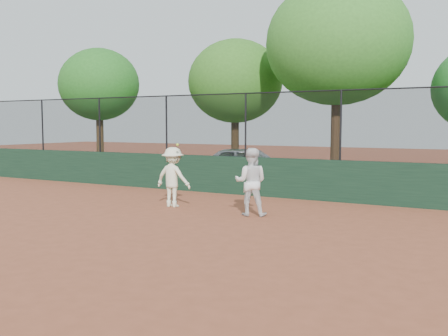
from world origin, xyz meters
The scene contains 10 objects.
ground centered at (0.00, 0.00, 0.00)m, with size 80.00×80.00×0.00m, color brown.
back_wall centered at (0.00, 6.00, 0.60)m, with size 26.00×0.20×1.20m, color #163220.
grass_strip centered at (0.00, 12.00, 0.00)m, with size 36.00×12.00×0.01m, color #284816.
parked_car centered at (-1.52, 8.43, 0.71)m, with size 1.68×4.18×1.42m, color silver.
player_second centered at (1.18, 2.87, 0.83)m, with size 0.80×0.63×1.65m, color white.
player_main centered at (-1.22, 3.04, 0.80)m, with size 1.05×0.68×1.73m.
fence_assembly centered at (-0.03, 6.00, 2.24)m, with size 26.00×0.06×2.00m.
tree_0 centered at (-10.72, 10.61, 4.13)m, with size 4.04×3.68×5.90m.
tree_1 centered at (-3.98, 12.02, 4.13)m, with size 4.32×3.92×6.01m.
tree_2 centered at (0.96, 10.88, 5.30)m, with size 5.50×5.00×7.68m.
Camera 1 is at (6.36, -8.03, 2.23)m, focal length 40.00 mm.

